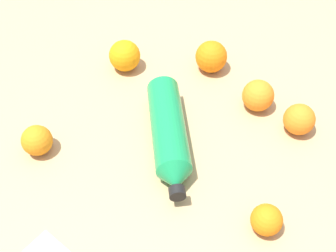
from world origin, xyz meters
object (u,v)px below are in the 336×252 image
water_bottle (169,134)px  orange_2 (125,56)px  orange_5 (258,96)px  orange_3 (211,57)px  orange_4 (37,140)px  orange_0 (299,119)px  orange_1 (267,220)px

water_bottle → orange_2: orange_2 is taller
orange_2 → orange_5: bearing=-14.5°
orange_3 → orange_2: bearing=-171.8°
water_bottle → orange_5: bearing=113.6°
water_bottle → orange_4: size_ratio=4.63×
orange_4 → orange_2: bearing=67.7°
orange_0 → orange_1: bearing=-104.4°
orange_5 → orange_0: bearing=-32.6°
orange_4 → orange_5: size_ratio=0.89×
orange_0 → orange_2: (-0.45, 0.15, 0.00)m
orange_2 → orange_5: (0.35, -0.09, -0.00)m
orange_0 → orange_5: (-0.10, 0.06, 0.00)m
orange_3 → orange_5: (0.13, -0.12, -0.00)m
orange_2 → orange_0: bearing=-18.8°
water_bottle → orange_2: (-0.16, 0.25, 0.00)m
water_bottle → orange_4: water_bottle is taller
orange_0 → orange_2: 0.47m
orange_0 → orange_3: (-0.22, 0.18, 0.01)m
orange_3 → orange_5: orange_3 is taller
orange_4 → water_bottle: bearing=12.4°
water_bottle → orange_5: 0.25m
orange_1 → orange_0: bearing=75.6°
orange_1 → orange_5: size_ratio=0.81×
orange_2 → orange_3: size_ratio=0.99×
orange_0 → orange_5: bearing=147.4°
orange_2 → orange_5: size_ratio=1.07×
water_bottle → orange_3: bearing=151.2°
orange_1 → orange_2: bearing=131.7°
water_bottle → orange_4: bearing=-92.9°
orange_1 → orange_4: size_ratio=0.91×
orange_0 → orange_4: size_ratio=1.06×
orange_2 → orange_4: orange_2 is taller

